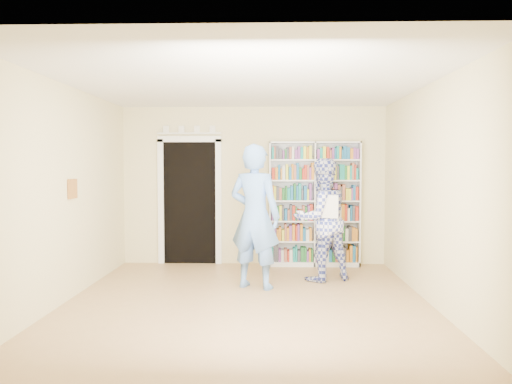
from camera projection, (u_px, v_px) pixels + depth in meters
floor at (247, 303)px, 6.16m from camera, size 5.00×5.00×0.00m
ceiling at (246, 82)px, 6.01m from camera, size 5.00×5.00×0.00m
wall_back at (253, 186)px, 8.58m from camera, size 4.50×0.00×4.50m
wall_left at (65, 194)px, 6.15m from camera, size 0.00×5.00×5.00m
wall_right at (432, 194)px, 6.02m from camera, size 0.00×5.00×5.00m
bookshelf at (314, 203)px, 8.41m from camera, size 1.52×0.29×2.09m
doorway at (190, 196)px, 8.60m from camera, size 1.10×0.08×2.43m
wall_art at (73, 189)px, 6.35m from camera, size 0.03×0.25×0.25m
man_blue at (255, 216)px, 6.87m from camera, size 0.85×0.71×1.99m
man_plaid at (321, 220)px, 7.34m from camera, size 1.07×0.97×1.80m
paper_sheet at (330, 207)px, 7.06m from camera, size 0.23×0.07×0.33m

